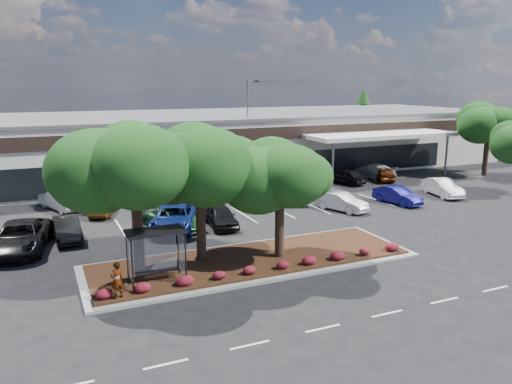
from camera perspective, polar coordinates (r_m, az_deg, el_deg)
name	(u,v)px	position (r m, az deg, el deg)	size (l,w,h in m)	color
ground	(322,283)	(25.13, 7.55, -10.27)	(160.00, 160.00, 0.00)	black
retail_store	(159,144)	(55.36, -11.01, 5.46)	(80.40, 25.20, 6.25)	silver
landscape_island	(252,260)	(27.52, -0.44, -7.83)	(18.00, 6.00, 0.26)	#979792
lane_markings	(239,228)	(33.86, -1.92, -4.13)	(33.12, 20.06, 0.01)	silver
shrub_row	(269,266)	(25.59, 1.47, -8.50)	(17.00, 0.80, 0.50)	maroon
bus_shelter	(155,241)	(24.25, -11.47, -5.46)	(2.75, 1.55, 2.59)	black
island_tree_west	(136,196)	(25.14, -13.55, -0.44)	(7.20, 7.20, 7.89)	#173C0F
island_tree_mid	(200,192)	(26.68, -6.41, -0.05)	(6.60, 6.60, 7.32)	#173C0F
island_tree_east	(280,199)	(26.89, 2.73, -0.78)	(5.80, 5.80, 6.50)	#173C0F
tree_east_far	(487,139)	(57.71, 24.93, 5.47)	(6.40, 6.40, 7.62)	#173C0F
conifer_north_east	(363,117)	(78.90, 12.09, 8.41)	(3.96, 3.96, 9.00)	#173C0F
person_waiting	(117,280)	(23.17, -15.61, -9.69)	(0.62, 0.41, 1.69)	#594C47
light_pole	(249,136)	(49.64, -0.86, 6.38)	(1.43, 0.66, 9.97)	#979792
car_0	(21,237)	(32.21, -25.31, -4.66)	(2.82, 6.11, 1.70)	black
car_1	(67,229)	(33.36, -20.78, -3.95)	(1.50, 4.31, 1.42)	black
car_2	(174,220)	(33.82, -9.36, -3.14)	(2.23, 4.83, 1.34)	#1E5225
car_3	(174,218)	(33.69, -9.32, -2.93)	(2.74, 5.94, 1.65)	navy
car_4	(221,216)	(34.06, -4.04, -2.79)	(1.71, 4.26, 1.45)	black
car_5	(292,194)	(40.90, 4.18, -0.26)	(1.63, 4.05, 1.38)	black
car_6	(342,202)	(38.76, 9.77, -1.12)	(1.46, 4.18, 1.38)	silver
car_7	(397,195)	(41.99, 15.85, -0.37)	(1.47, 4.21, 1.39)	#0E0C5A
car_8	(443,187)	(46.07, 20.54, 0.49)	(1.59, 4.55, 1.50)	white
car_9	(62,199)	(41.41, -21.31, -0.75)	(1.74, 4.99, 1.65)	white
car_10	(103,206)	(38.75, -17.12, -1.52)	(1.61, 4.00, 1.36)	brown
car_11	(150,198)	(39.97, -11.99, -0.65)	(2.63, 5.71, 1.59)	silver
car_13	(246,181)	(46.10, -1.09, 1.21)	(1.62, 4.02, 1.37)	silver
car_14	(295,182)	(45.77, 4.52, 1.19)	(2.54, 5.50, 1.53)	#632107
car_15	(345,176)	(49.27, 10.17, 1.80)	(1.73, 4.30, 1.47)	black
car_16	(374,171)	(52.59, 13.31, 2.35)	(2.10, 5.17, 1.50)	silver
car_17	(383,173)	(51.57, 14.30, 2.08)	(1.72, 4.27, 1.46)	maroon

